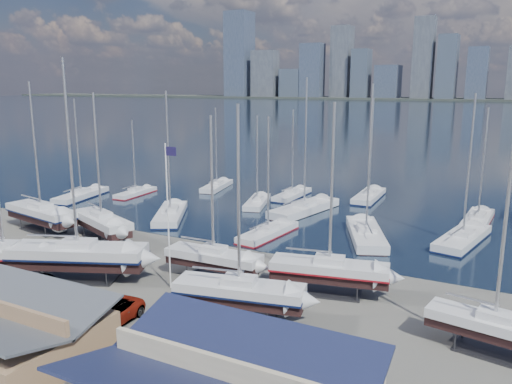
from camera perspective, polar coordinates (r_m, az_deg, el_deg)
The scene contains 29 objects.
ground at distance 46.35m, azimuth -10.49°, elevation -9.43°, with size 1400.00×1400.00×0.00m, color #605E59.
water at distance 345.24m, azimuth 23.18°, elevation 8.35°, with size 1400.00×600.00×0.40m, color #1B2B3E.
far_shore at distance 604.57m, azimuth 25.23°, elevation 9.51°, with size 1400.00×80.00×2.20m, color #2D332D.
skyline at distance 598.95m, azimuth 24.77°, elevation 13.18°, with size 639.14×43.80×107.69m.
shed_grey at distance 35.44m, azimuth -27.13°, elevation -13.84°, with size 12.60×8.40×4.17m.
sailboat_cradle_0 at distance 63.74m, azimuth -23.34°, elevation -2.25°, with size 11.11×4.73×17.29m.
sailboat_cradle_1 at distance 50.04m, azimuth -26.83°, elevation -6.42°, with size 10.24×6.37×16.05m.
sailboat_cradle_2 at distance 57.62m, azimuth -17.21°, elevation -3.30°, with size 10.20×6.24×16.12m.
sailboat_cradle_3 at distance 46.80m, azimuth -19.67°, elevation -6.84°, with size 12.33×7.69×19.08m.
sailboat_cradle_4 at distance 44.39m, azimuth -4.88°, elevation -7.50°, with size 8.83×2.72×14.42m.
sailboat_cradle_5 at distance 37.22m, azimuth -1.92°, elevation -11.34°, with size 10.01×4.64×15.64m.
sailboat_cradle_6 at distance 41.68m, azimuth 8.36°, elevation -8.84°, with size 9.99×4.59×15.61m.
sailboat_cradle_7 at distance 35.88m, azimuth 25.56°, elevation -13.71°, with size 8.41×3.61×13.50m.
sailboat_moored_0 at distance 80.15m, azimuth -19.33°, elevation -0.49°, with size 4.73×10.81×15.64m.
sailboat_moored_1 at distance 80.04m, azimuth -13.59°, elevation -0.15°, with size 2.70×8.28×12.22m.
sailboat_moored_2 at distance 82.91m, azimuth -4.50°, elevation 0.58°, with size 4.36×9.54×13.91m.
sailboat_moored_3 at distance 65.35m, azimuth -9.74°, elevation -2.73°, with size 8.27×11.45×16.94m.
sailboat_moored_4 at distance 71.42m, azimuth 0.13°, elevation -1.26°, with size 4.86×9.16×13.32m.
sailboat_moored_5 at distance 76.38m, azimuth 4.15°, elevation -0.42°, with size 2.85×9.39×13.95m.
sailboat_moored_6 at distance 56.85m, azimuth 1.38°, elevation -4.81°, with size 3.74×9.74×14.19m.
sailboat_moored_7 at distance 67.54m, azimuth 5.53°, elevation -2.11°, with size 6.04×12.83×18.68m.
sailboat_moored_8 at distance 76.89m, azimuth 12.77°, elevation -0.61°, with size 3.23×10.61×15.75m.
sailboat_moored_9 at distance 57.31m, azimuth 12.43°, elevation -4.94°, with size 7.57×12.17×17.82m.
sailboat_moored_10 at distance 58.99m, azimuth 22.52°, elevation -5.13°, with size 5.32×11.65×16.82m.
sailboat_moored_11 at distance 68.11m, azimuth 24.00°, elevation -3.02°, with size 3.46×10.16×14.94m.
car_b at distance 44.61m, azimuth -23.04°, elevation -9.98°, with size 1.73×4.95×1.63m, color gray.
car_c at distance 38.08m, azimuth -16.58°, elevation -13.35°, with size 2.70×5.85×1.63m, color gray.
car_d at distance 30.18m, azimuth -2.79°, elevation -20.04°, with size 2.27×5.58×1.62m, color gray.
flagpole at distance 41.51m, azimuth -9.97°, elevation -1.65°, with size 1.09×0.12×12.32m.
Camera 1 is at (26.90, -43.77, 16.88)m, focal length 35.00 mm.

